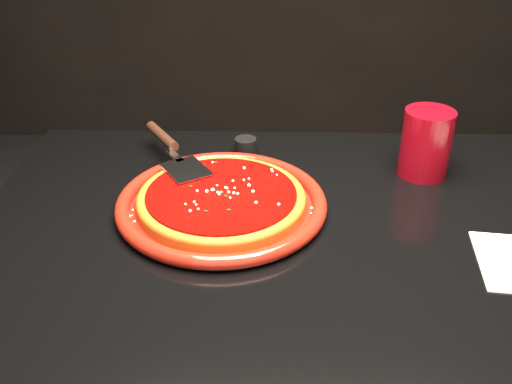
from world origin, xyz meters
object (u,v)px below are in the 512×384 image
plate (222,203)px  ramekin (246,146)px  pizza_server (174,150)px  cup (426,143)px

plate → ramekin: 0.23m
pizza_server → ramekin: (0.14, 0.08, -0.03)m
ramekin → pizza_server: bearing=-150.6°
pizza_server → ramekin: bearing=-2.9°
plate → cup: size_ratio=2.80×
pizza_server → cup: bearing=-32.5°
plate → cup: 0.41m
pizza_server → cup: size_ratio=2.28×
plate → pizza_server: size_ratio=1.23×
cup → pizza_server: bearing=179.8°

